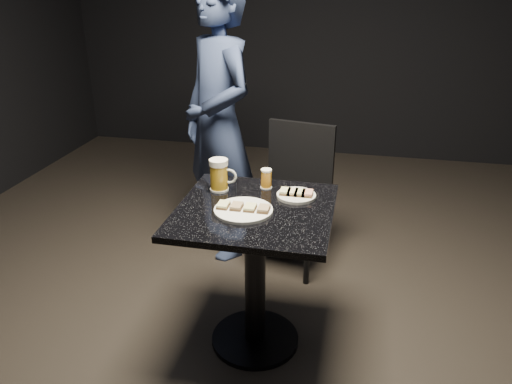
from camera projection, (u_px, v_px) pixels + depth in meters
floor at (255, 340)px, 2.55m from camera, size 6.00×6.00×0.00m
plate_large at (243, 210)px, 2.21m from camera, size 0.26×0.26×0.01m
plate_small at (296, 196)px, 2.35m from camera, size 0.19×0.19×0.01m
patron at (218, 124)px, 3.08m from camera, size 0.74×0.74×1.73m
table at (255, 254)px, 2.34m from camera, size 0.70×0.70×0.75m
beer_mug at (220, 175)px, 2.40m from camera, size 0.13×0.09×0.16m
beer_tumbler at (266, 179)px, 2.43m from camera, size 0.06×0.06×0.10m
chair at (294, 187)px, 3.09m from camera, size 0.50×0.50×0.88m
canapes_on_plate_large at (243, 207)px, 2.20m from camera, size 0.23×0.07×0.02m
canapes_on_plate_small at (296, 192)px, 2.35m from camera, size 0.15×0.07×0.02m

